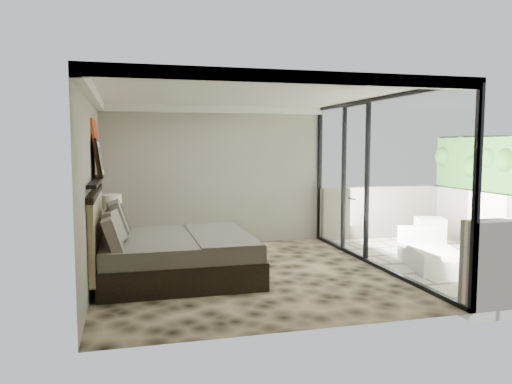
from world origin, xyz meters
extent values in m
plane|color=black|center=(0.00, 0.00, 0.00)|extent=(5.00, 5.00, 0.00)
cube|color=silver|center=(0.00, 0.00, 2.79)|extent=(4.50, 5.00, 0.02)
cube|color=gray|center=(0.00, 2.49, 1.40)|extent=(4.50, 0.02, 2.80)
cube|color=gray|center=(-2.24, 0.00, 1.40)|extent=(0.02, 5.00, 2.80)
cube|color=white|center=(2.25, 0.00, 1.40)|extent=(0.08, 5.00, 2.80)
cube|color=beige|center=(3.75, 0.00, -0.06)|extent=(3.00, 5.00, 0.12)
cube|color=black|center=(-2.18, 0.10, 1.50)|extent=(0.12, 2.20, 0.05)
cube|color=black|center=(-1.02, 0.08, 0.20)|extent=(2.30, 2.19, 0.39)
cube|color=#524F45|center=(-1.02, 0.08, 0.51)|extent=(2.24, 2.13, 0.24)
cube|color=#504C45|center=(-0.37, 0.08, 0.64)|extent=(0.87, 2.17, 0.03)
cube|color=#8B6E58|center=(-2.20, 0.08, 0.77)|extent=(0.08, 2.29, 1.09)
cube|color=black|center=(-1.96, 1.47, 0.28)|extent=(0.70, 0.70, 0.56)
cone|color=black|center=(-2.02, 1.41, 0.61)|extent=(0.20, 0.20, 0.18)
cone|color=black|center=(-2.02, 1.41, 0.80)|extent=(0.20, 0.20, 0.18)
cylinder|color=white|center=(-2.02, 1.41, 1.05)|extent=(0.36, 0.36, 0.24)
cube|color=red|center=(-2.19, 0.73, 1.97)|extent=(0.13, 0.90, 0.90)
cube|color=black|center=(-2.14, 0.38, 1.82)|extent=(0.11, 0.50, 0.60)
cube|color=white|center=(4.26, 1.40, 0.27)|extent=(0.68, 0.68, 0.53)
cube|color=silver|center=(3.12, -0.35, 0.13)|extent=(1.09, 1.61, 0.26)
cube|color=white|center=(3.12, -0.35, 0.29)|extent=(1.03, 1.52, 0.07)
cube|color=silver|center=(3.30, 0.32, 0.42)|extent=(0.74, 0.30, 0.32)
camera|label=1|loc=(-1.75, -7.48, 2.02)|focal=35.00mm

